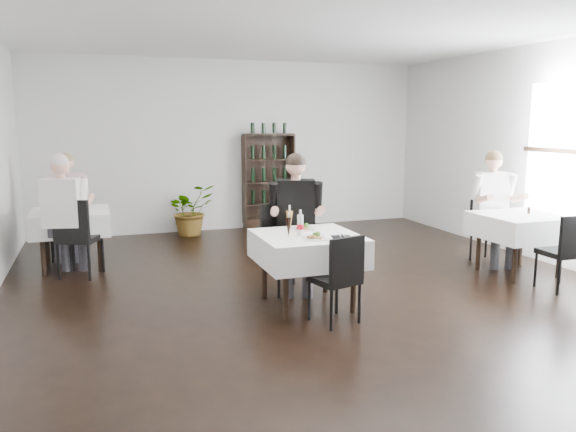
% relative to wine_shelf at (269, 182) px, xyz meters
% --- Properties ---
extents(room_shell, '(9.00, 9.00, 9.00)m').
position_rel_wine_shelf_xyz_m(room_shell, '(-0.60, -4.31, 0.65)').
color(room_shell, black).
rests_on(room_shell, ground).
extents(wine_shelf, '(0.90, 0.28, 1.75)m').
position_rel_wine_shelf_xyz_m(wine_shelf, '(0.00, 0.00, 0.00)').
color(wine_shelf, black).
rests_on(wine_shelf, ground).
extents(main_table, '(1.03, 1.03, 0.77)m').
position_rel_wine_shelf_xyz_m(main_table, '(-0.90, -4.31, -0.23)').
color(main_table, black).
rests_on(main_table, ground).
extents(left_table, '(0.98, 0.98, 0.77)m').
position_rel_wine_shelf_xyz_m(left_table, '(-3.30, -1.81, -0.23)').
color(left_table, black).
rests_on(left_table, ground).
extents(right_table, '(0.98, 0.98, 0.77)m').
position_rel_wine_shelf_xyz_m(right_table, '(2.10, -4.01, -0.23)').
color(right_table, black).
rests_on(right_table, ground).
extents(potted_tree, '(0.99, 0.93, 0.88)m').
position_rel_wine_shelf_xyz_m(potted_tree, '(-1.46, -0.18, -0.41)').
color(potted_tree, '#27591E').
rests_on(potted_tree, ground).
extents(main_chair_far, '(0.52, 0.52, 1.00)m').
position_rel_wine_shelf_xyz_m(main_chair_far, '(-0.96, -3.68, -0.28)').
color(main_chair_far, black).
rests_on(main_chair_far, ground).
extents(main_chair_near, '(0.49, 0.49, 0.87)m').
position_rel_wine_shelf_xyz_m(main_chair_near, '(-0.81, -4.93, -0.35)').
color(main_chair_near, black).
rests_on(main_chair_near, ground).
extents(left_chair_far, '(0.43, 0.43, 0.90)m').
position_rel_wine_shelf_xyz_m(left_chair_far, '(-3.42, -1.18, -0.33)').
color(left_chair_far, black).
rests_on(left_chair_far, ground).
extents(left_chair_near, '(0.60, 0.61, 1.00)m').
position_rel_wine_shelf_xyz_m(left_chair_near, '(-3.22, -2.38, -0.28)').
color(left_chair_near, black).
rests_on(left_chair_near, ground).
extents(right_chair_far, '(0.49, 0.49, 0.86)m').
position_rel_wine_shelf_xyz_m(right_chair_far, '(2.16, -3.29, -0.35)').
color(right_chair_far, black).
rests_on(right_chair_far, ground).
extents(right_chair_near, '(0.42, 0.43, 0.90)m').
position_rel_wine_shelf_xyz_m(right_chair_near, '(2.07, -4.81, -0.33)').
color(right_chair_near, black).
rests_on(right_chair_near, ground).
extents(diner_main, '(0.66, 0.70, 1.58)m').
position_rel_wine_shelf_xyz_m(diner_main, '(-0.82, -3.73, 0.07)').
color(diner_main, '#393940').
rests_on(diner_main, ground).
extents(diner_left_far, '(0.59, 0.60, 1.50)m').
position_rel_wine_shelf_xyz_m(diner_left_far, '(-3.36, -1.25, 0.03)').
color(diner_left_far, '#393940').
rests_on(diner_left_far, ground).
extents(diner_left_near, '(0.64, 0.68, 1.56)m').
position_rel_wine_shelf_xyz_m(diner_left_near, '(-3.35, -2.31, 0.06)').
color(diner_left_near, '#393940').
rests_on(diner_left_near, ground).
extents(diner_right_far, '(0.63, 0.66, 1.55)m').
position_rel_wine_shelf_xyz_m(diner_right_far, '(2.13, -3.47, 0.05)').
color(diner_right_far, '#393940').
rests_on(diner_right_far, ground).
extents(plate_far, '(0.24, 0.24, 0.07)m').
position_rel_wine_shelf_xyz_m(plate_far, '(-0.86, -4.08, -0.06)').
color(plate_far, white).
rests_on(plate_far, main_table).
extents(plate_near, '(0.27, 0.27, 0.07)m').
position_rel_wine_shelf_xyz_m(plate_near, '(-0.92, -4.56, -0.06)').
color(plate_near, white).
rests_on(plate_near, main_table).
extents(pilsner_dark, '(0.06, 0.06, 0.26)m').
position_rel_wine_shelf_xyz_m(pilsner_dark, '(-1.14, -4.40, 0.03)').
color(pilsner_dark, black).
rests_on(pilsner_dark, main_table).
extents(pilsner_lager, '(0.07, 0.07, 0.31)m').
position_rel_wine_shelf_xyz_m(pilsner_lager, '(-1.08, -4.27, 0.05)').
color(pilsner_lager, '#C08331').
rests_on(pilsner_lager, main_table).
extents(coke_bottle, '(0.07, 0.07, 0.27)m').
position_rel_wine_shelf_xyz_m(coke_bottle, '(-0.99, -4.34, 0.03)').
color(coke_bottle, silver).
rests_on(coke_bottle, main_table).
extents(napkin_cutlery, '(0.23, 0.21, 0.02)m').
position_rel_wine_shelf_xyz_m(napkin_cutlery, '(-0.63, -4.57, -0.07)').
color(napkin_cutlery, black).
rests_on(napkin_cutlery, main_table).
extents(pepper_mill, '(0.05, 0.05, 0.09)m').
position_rel_wine_shelf_xyz_m(pepper_mill, '(2.25, -4.00, -0.03)').
color(pepper_mill, black).
rests_on(pepper_mill, right_table).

